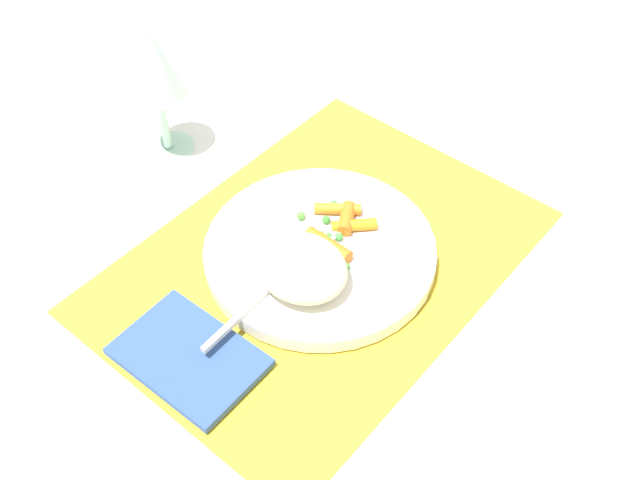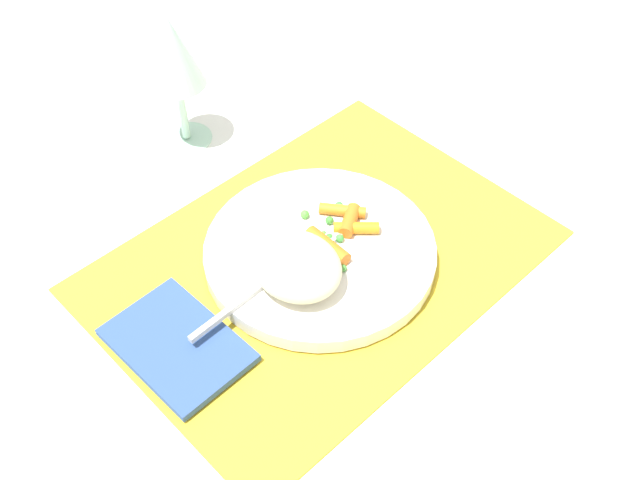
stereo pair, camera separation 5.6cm
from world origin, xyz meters
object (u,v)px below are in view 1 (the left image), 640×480
object	(u,v)px
fork	(293,270)
wine_glass	(153,65)
rice_mound	(301,267)
carrot_portion	(339,228)
plate	(320,252)
napkin	(189,357)

from	to	relation	value
fork	wine_glass	bearing A→B (deg)	75.89
rice_mound	carrot_portion	world-z (taller)	rice_mound
carrot_portion	wine_glass	bearing A→B (deg)	91.32
plate	napkin	bearing A→B (deg)	176.06
plate	fork	size ratio (longest dim) A/B	1.15
rice_mound	napkin	world-z (taller)	rice_mound
napkin	rice_mound	bearing A→B (deg)	-12.57
plate	fork	world-z (taller)	fork
plate	wine_glass	world-z (taller)	wine_glass
rice_mound	wine_glass	bearing A→B (deg)	75.85
carrot_portion	fork	xyz separation A→B (m)	(-0.07, 0.00, -0.00)
fork	wine_glass	xyz separation A→B (m)	(0.07, 0.26, 0.09)
carrot_portion	fork	bearing A→B (deg)	178.96
wine_glass	napkin	distance (m)	0.34
plate	rice_mound	size ratio (longest dim) A/B	2.53
rice_mound	wine_glass	world-z (taller)	wine_glass
carrot_portion	napkin	xyz separation A→B (m)	(-0.20, 0.01, -0.02)
rice_mound	napkin	xyz separation A→B (m)	(-0.13, 0.03, -0.04)
plate	fork	distance (m)	0.05
carrot_portion	napkin	size ratio (longest dim) A/B	0.58
rice_mound	carrot_portion	size ratio (longest dim) A/B	1.22
rice_mound	napkin	distance (m)	0.14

